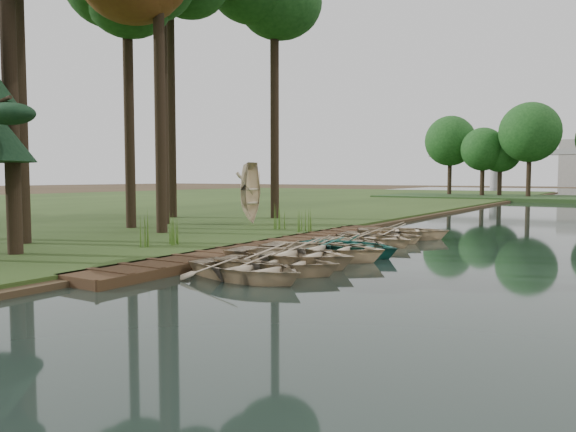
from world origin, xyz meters
The scene contains 17 objects.
ground centered at (0.00, 0.00, 0.00)m, with size 300.00×300.00×0.00m, color #3D2F1D.
boardwalk centered at (-1.60, 0.00, 0.15)m, with size 1.60×16.00×0.30m, color #3A2616.
rowboat_0 centered at (1.06, -5.02, 0.40)m, with size 2.42×3.40×0.70m, color #CBB593.
rowboat_1 centered at (1.24, -3.87, 0.40)m, with size 2.42×3.38×0.70m, color #CBB593.
rowboat_2 centered at (0.89, -2.74, 0.45)m, with size 2.76×3.87×0.80m, color #CBB593.
rowboat_3 centered at (1.04, -1.08, 0.45)m, with size 2.78×3.89×0.81m, color #CBB593.
rowboat_4 centered at (1.30, 0.27, 0.41)m, with size 2.49×3.48×0.72m, color #2D7F71.
rowboat_5 centered at (0.88, 1.28, 0.39)m, with size 2.34×3.27×0.68m, color #CBB593.
rowboat_6 centered at (0.92, 3.17, 0.38)m, with size 2.29×3.20×0.66m, color #CBB593.
rowboat_7 centered at (0.77, 4.12, 0.38)m, with size 2.27×3.18×0.66m, color #CBB593.
rowboat_8 centered at (1.05, 5.71, 0.43)m, with size 2.64×3.69×0.76m, color #CBB593.
stored_rowboat centered at (-6.77, 5.95, 0.61)m, with size 2.13×2.98×0.62m, color #CBB593.
tree_6 centered at (-8.03, 9.89, 11.97)m, with size 5.25×5.25×14.03m.
reeds_0 centered at (-4.49, -3.13, 0.86)m, with size 0.60×0.60×1.12m, color #3F661E.
reeds_1 centered at (-4.08, -2.18, 0.82)m, with size 0.60×0.60×1.05m, color #3F661E.
reeds_2 centered at (-4.18, 4.36, 0.82)m, with size 0.60×0.60×1.04m, color #3F661E.
reeds_3 centered at (-2.60, 4.05, 0.81)m, with size 0.60×0.60×1.03m, color #3F661E.
Camera 1 is at (9.26, -16.08, 2.59)m, focal length 35.00 mm.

